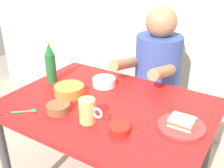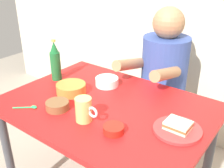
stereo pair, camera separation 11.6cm
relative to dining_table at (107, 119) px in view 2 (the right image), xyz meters
The scene contains 12 objects.
dining_table is the anchor object (origin of this frame).
stool 0.70m from the dining_table, 87.81° to the left, with size 0.34×0.34×0.45m.
person_seated 0.63m from the dining_table, 87.77° to the left, with size 0.33×0.56×0.72m.
plate_orange 0.42m from the dining_table, ahead, with size 0.22×0.22×0.01m, color red.
sandwich 0.43m from the dining_table, ahead, with size 0.11×0.09×0.04m.
beer_mug 0.24m from the dining_table, 86.13° to the right, with size 0.13×0.08×0.12m.
beer_bottle 0.50m from the dining_table, behind, with size 0.06×0.06×0.26m.
sambal_bowl_red 0.28m from the dining_table, 44.76° to the right, with size 0.10×0.10×0.03m.
soup_bowl_orange 0.27m from the dining_table, behind, with size 0.17×0.17×0.05m.
rice_bowl_white 0.26m from the dining_table, 127.17° to the left, with size 0.14×0.14×0.05m.
condiment_bowl_brown 0.28m from the dining_table, 131.57° to the right, with size 0.12×0.12×0.04m.
spoon 0.41m from the dining_table, 137.02° to the right, with size 0.10×0.09×0.01m.
Camera 2 is at (0.77, -0.98, 1.46)m, focal length 42.85 mm.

